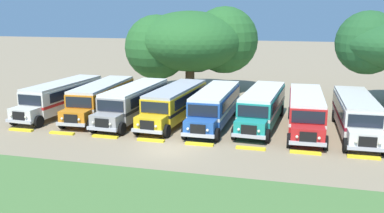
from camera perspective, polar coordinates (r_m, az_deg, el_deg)
ground_plane at (r=28.68m, az=-3.17°, el=-5.77°), size 220.00×220.00×0.00m
foreground_grass_strip at (r=21.00m, az=-10.82°, el=-13.14°), size 80.00×10.28×0.01m
parked_bus_slot_0 at (r=40.13m, az=-17.06°, el=1.37°), size 3.29×10.93×2.82m
parked_bus_slot_1 at (r=38.52m, az=-12.06°, el=1.19°), size 3.07×10.89×2.82m
parked_bus_slot_2 at (r=36.62m, az=-7.75°, el=0.76°), size 3.06×10.89×2.82m
parked_bus_slot_3 at (r=35.71m, az=-2.29°, el=0.57°), size 3.29×10.93×2.82m
parked_bus_slot_4 at (r=34.79m, az=3.12°, el=0.23°), size 2.75×10.85×2.82m
parked_bus_slot_5 at (r=34.93m, az=9.42°, el=0.13°), size 3.25×10.92×2.82m
parked_bus_slot_6 at (r=34.11m, az=15.07°, el=-0.44°), size 2.92×10.87×2.82m
parked_bus_slot_7 at (r=34.19m, az=21.14°, el=-0.84°), size 2.91×10.87×2.82m
curb_wheelstop_0 at (r=35.53m, az=-21.97°, el=-2.93°), size 2.00×0.36×0.15m
curb_wheelstop_1 at (r=33.56m, az=-17.06°, el=-3.44°), size 2.00×0.36×0.15m
curb_wheelstop_2 at (r=31.87m, az=-11.59°, el=-3.98°), size 2.00×0.36×0.15m
curb_wheelstop_3 at (r=30.50m, az=-5.55°, el=-4.53°), size 2.00×0.36×0.15m
curb_wheelstop_4 at (r=29.51m, az=0.99°, el=-5.07°), size 2.00×0.36×0.15m
curb_wheelstop_5 at (r=28.91m, az=7.89°, el=-5.57°), size 2.00×0.36×0.15m
curb_wheelstop_6 at (r=28.75m, az=14.99°, el=-6.00°), size 2.00×0.36×0.15m
curb_wheelstop_7 at (r=29.03m, az=22.07°, el=-6.33°), size 2.00×0.36×0.15m
broad_shade_tree at (r=48.42m, az=0.01°, el=8.57°), size 14.53×11.91×9.65m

